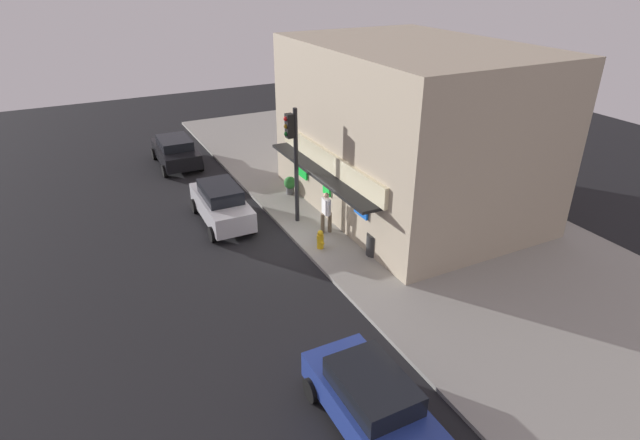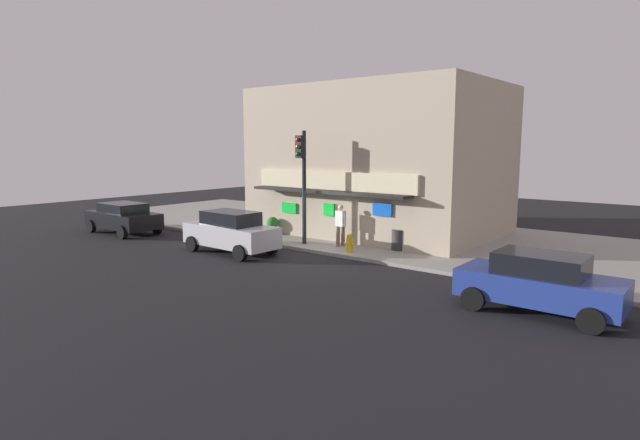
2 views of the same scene
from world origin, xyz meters
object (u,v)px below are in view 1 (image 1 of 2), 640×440
potted_plant_by_doorway (290,184)px  parked_car_silver (221,204)px  traffic_light (293,151)px  potted_plant_by_window (362,220)px  trash_can (374,244)px  parked_car_black (176,151)px  pedestrian (326,211)px  parked_car_blue (372,402)px  fire_hydrant (320,240)px

potted_plant_by_doorway → parked_car_silver: 3.90m
traffic_light → potted_plant_by_window: traffic_light is taller
traffic_light → parked_car_silver: 3.93m
trash_can → potted_plant_by_doorway: 6.66m
parked_car_black → potted_plant_by_doorway: bearing=29.9°
potted_plant_by_doorway → parked_car_black: 7.69m
traffic_light → pedestrian: size_ratio=2.76×
traffic_light → parked_car_blue: (10.62, -2.85, -2.44)m
traffic_light → parked_car_silver: size_ratio=1.14×
parked_car_blue → parked_car_black: 20.04m
parked_car_black → parked_car_silver: bearing=0.9°
traffic_light → parked_car_blue: bearing=-15.0°
parked_car_black → traffic_light: bearing=16.7°
fire_hydrant → parked_car_black: bearing=-167.1°
potted_plant_by_doorway → parked_car_black: size_ratio=0.20×
traffic_light → parked_car_black: size_ratio=1.15×
traffic_light → parked_car_black: (-9.43, -2.83, -2.46)m
pedestrian → potted_plant_by_window: pedestrian is taller
potted_plant_by_doorway → parked_car_blue: bearing=-16.1°
parked_car_blue → parked_car_silver: 12.18m
fire_hydrant → parked_car_blue: 8.54m
traffic_light → fire_hydrant: size_ratio=6.43×
trash_can → pedestrian: pedestrian is taller
fire_hydrant → parked_car_black: parked_car_black is taller
potted_plant_by_window → parked_car_silver: bearing=-128.8°
trash_can → parked_car_silver: 6.88m
fire_hydrant → potted_plant_by_window: size_ratio=0.74×
pedestrian → potted_plant_by_window: 1.49m
potted_plant_by_doorway → parked_car_blue: parked_car_blue is taller
trash_can → parked_car_blue: size_ratio=0.21×
pedestrian → parked_car_silver: 4.59m
parked_car_silver → fire_hydrant: bearing=32.5°
trash_can → potted_plant_by_window: potted_plant_by_window is taller
fire_hydrant → potted_plant_by_doorway: bearing=168.4°
fire_hydrant → trash_can: trash_can is taller
fire_hydrant → potted_plant_by_doorway: (-5.30, 1.09, 0.12)m
trash_can → parked_car_black: size_ratio=0.20×
potted_plant_by_window → fire_hydrant: bearing=-80.5°
potted_plant_by_doorway → potted_plant_by_window: bearing=11.0°
fire_hydrant → potted_plant_by_window: potted_plant_by_window is taller
fire_hydrant → parked_car_black: (-11.97, -2.74, 0.30)m
parked_car_blue → pedestrian: bearing=158.7°
parked_car_blue → trash_can: bearing=147.2°
potted_plant_by_window → parked_car_black: size_ratio=0.24×
parked_car_black → trash_can: bearing=17.9°
parked_car_blue → parked_car_silver: size_ratio=0.96×
traffic_light → potted_plant_by_doorway: size_ratio=5.76×
parked_car_blue → parked_car_black: (-20.04, 0.02, -0.02)m
trash_can → potted_plant_by_doorway: trash_can is taller
traffic_light → fire_hydrant: (2.54, -0.09, -2.76)m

